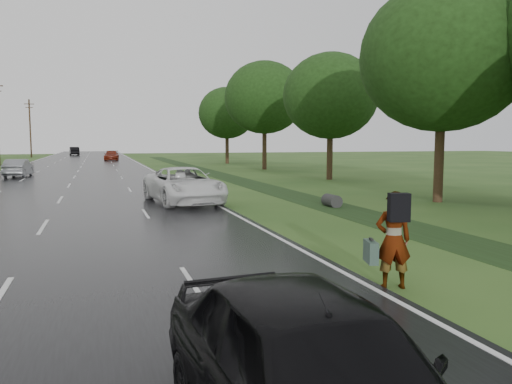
{
  "coord_description": "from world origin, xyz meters",
  "views": [
    {
      "loc": [
        1.79,
        -9.63,
        2.86
      ],
      "look_at": [
        6.39,
        4.86,
        1.3
      ],
      "focal_mm": 35.0,
      "sensor_mm": 36.0,
      "label": 1
    }
  ],
  "objects_px": {
    "pedestrian": "(392,238)",
    "white_pickup": "(184,185)",
    "silver_sedan": "(18,168)",
    "dark_sedan": "(314,378)"
  },
  "relations": [
    {
      "from": "pedestrian",
      "to": "white_pickup",
      "type": "height_order",
      "value": "pedestrian"
    },
    {
      "from": "pedestrian",
      "to": "silver_sedan",
      "type": "distance_m",
      "value": 36.53
    },
    {
      "from": "pedestrian",
      "to": "white_pickup",
      "type": "distance_m",
      "value": 14.5
    },
    {
      "from": "white_pickup",
      "to": "silver_sedan",
      "type": "bearing_deg",
      "value": 108.24
    },
    {
      "from": "pedestrian",
      "to": "silver_sedan",
      "type": "xyz_separation_m",
      "value": [
        -11.36,
        34.72,
        -0.24
      ]
    },
    {
      "from": "pedestrian",
      "to": "silver_sedan",
      "type": "height_order",
      "value": "pedestrian"
    },
    {
      "from": "dark_sedan",
      "to": "white_pickup",
      "type": "bearing_deg",
      "value": 80.25
    },
    {
      "from": "white_pickup",
      "to": "silver_sedan",
      "type": "height_order",
      "value": "white_pickup"
    },
    {
      "from": "white_pickup",
      "to": "silver_sedan",
      "type": "xyz_separation_m",
      "value": [
        -9.69,
        20.32,
        -0.11
      ]
    },
    {
      "from": "pedestrian",
      "to": "dark_sedan",
      "type": "distance_m",
      "value": 5.81
    }
  ]
}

